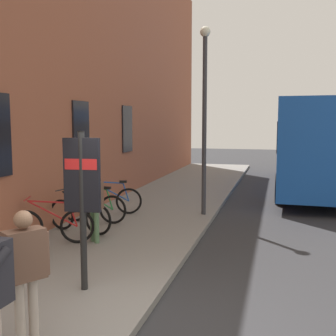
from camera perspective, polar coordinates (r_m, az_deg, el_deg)
The scene contains 12 objects.
ground at distance 11.03m, azimuth 11.21°, elevation -7.68°, with size 60.00×60.00×0.00m, color #2D2D30.
sidewalk_pavement at distance 13.39m, azimuth -0.06°, elevation -4.80°, with size 24.00×3.50×0.12m, color gray.
station_facade at distance 14.88m, azimuth -6.93°, elevation 14.64°, with size 22.00×0.65×9.62m.
bicycle_nearest_sign at distance 9.05m, azimuth -15.60°, elevation -7.58°, with size 0.69×1.70×0.97m.
bicycle_under_window at distance 9.80m, azimuth -12.01°, elevation -6.41°, with size 0.55×1.74×0.97m.
bicycle_mid_rack at distance 10.67m, azimuth -10.18°, elevation -5.33°, with size 0.48×1.77×0.97m.
bicycle_beside_lamp at distance 11.55m, azimuth -7.96°, elevation -4.39°, with size 0.68×1.70×0.97m.
transit_info_sign at distance 6.29m, azimuth -11.67°, elevation -2.33°, with size 0.14×0.56×2.40m.
city_bus at distance 17.18m, azimuth 19.49°, elevation 3.56°, with size 10.57×2.86×3.35m.
pedestrian_by_facade at distance 5.05m, azimuth -19.02°, elevation -12.28°, with size 0.52×0.43×1.56m.
pedestrian_crossing_street at distance 8.86m, azimuth -10.08°, elevation -4.16°, with size 0.43×0.49×1.52m.
street_lamp at distance 11.29m, azimuth 5.03°, elevation 8.65°, with size 0.28×0.28×5.02m.
Camera 1 is at (-4.68, -1.66, 2.66)m, focal length 44.49 mm.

